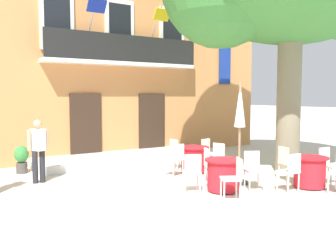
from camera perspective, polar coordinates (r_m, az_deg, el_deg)
name	(u,v)px	position (r m, az deg, el deg)	size (l,w,h in m)	color
ground_plane	(174,190)	(8.80, 0.91, -9.94)	(120.00, 120.00, 0.00)	beige
building_facade	(99,58)	(15.26, -10.71, 10.35)	(13.00, 5.09, 7.50)	#CC844C
entrance_step_platform	(132,157)	(12.72, -5.66, -4.82)	(6.50, 1.80, 0.25)	silver
cafe_table_near_tree	(194,159)	(10.72, 4.05, -5.16)	(0.86, 0.86, 0.76)	red
cafe_chair_near_tree_0	(208,151)	(11.31, 6.26, -3.95)	(0.48, 0.48, 0.91)	silver
cafe_chair_near_tree_1	(177,152)	(11.24, 1.35, -3.98)	(0.42, 0.42, 0.91)	silver
cafe_chair_near_tree_2	(176,158)	(10.15, 1.25, -4.92)	(0.44, 0.44, 0.91)	silver
cafe_chair_near_tree_3	(217,157)	(10.30, 7.54, -4.82)	(0.48, 0.48, 0.91)	silver
cafe_table_middle	(223,175)	(8.72, 8.57, -7.49)	(0.86, 0.86, 0.76)	red
cafe_chair_middle_0	(192,170)	(8.46, 3.75, -6.87)	(0.54, 0.54, 0.91)	silver
cafe_chair_middle_1	(234,176)	(7.99, 10.24, -7.63)	(0.54, 0.54, 0.91)	silver
cafe_chair_middle_2	(253,167)	(9.00, 13.06, -6.29)	(0.53, 0.53, 0.91)	silver
cafe_chair_middle_3	(211,163)	(9.37, 6.63, -5.76)	(0.52, 0.52, 0.91)	silver
cafe_table_front	(310,172)	(9.61, 21.11, -6.62)	(0.86, 0.86, 0.76)	red
cafe_chair_front_0	(291,170)	(8.97, 18.50, -6.45)	(0.41, 0.41, 0.91)	silver
cafe_chair_front_2	(327,163)	(10.21, 23.50, -5.26)	(0.42, 0.42, 0.91)	silver
cafe_chair_front_3	(286,161)	(10.09, 17.91, -5.21)	(0.47, 0.47, 0.91)	silver
cafe_umbrella	(240,118)	(9.35, 11.09, 1.19)	(0.44, 0.44, 2.55)	#997A56
ground_planter_left	(22,158)	(11.40, -21.78, -4.61)	(0.40, 0.40, 0.80)	#47423D
pedestrian_mid_plaza	(38,147)	(9.93, -19.50, -3.14)	(0.53, 0.40, 1.63)	#232328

